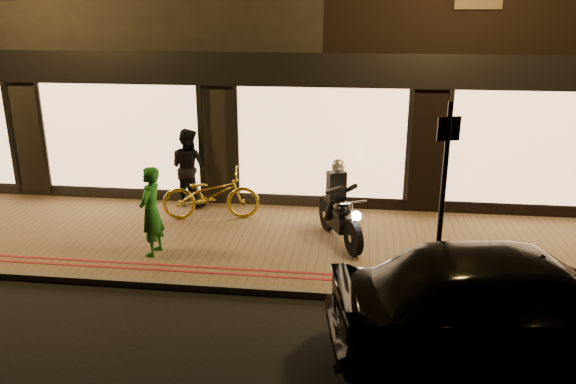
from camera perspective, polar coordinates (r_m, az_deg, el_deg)
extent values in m
plane|color=black|center=(9.02, 1.35, -10.73)|extent=(90.00, 90.00, 0.00)
cube|color=brown|center=(10.78, 2.47, -5.38)|extent=(50.00, 4.00, 0.12)
cube|color=#59544C|center=(9.03, 1.39, -10.25)|extent=(50.00, 0.14, 0.12)
cube|color=maroon|center=(9.36, 1.65, -8.76)|extent=(50.00, 0.06, 0.01)
cube|color=maroon|center=(9.53, 1.77, -8.22)|extent=(50.00, 0.06, 0.01)
cube|color=black|center=(18.19, -15.35, 17.11)|extent=(12.00, 10.00, 8.50)
cube|color=black|center=(17.65, 25.50, 16.05)|extent=(12.00, 10.00, 8.50)
cube|color=black|center=(11.90, 3.50, 12.25)|extent=(48.00, 0.12, 0.70)
cube|color=#FFBD7F|center=(13.22, -16.57, 5.35)|extent=(3.60, 0.06, 2.38)
cube|color=#FFBD7F|center=(12.14, 3.36, 5.00)|extent=(3.60, 0.06, 2.38)
cube|color=#FFBD7F|center=(12.67, 24.15, 3.99)|extent=(3.60, 0.06, 2.38)
cylinder|color=black|center=(10.15, 6.66, -4.69)|extent=(0.37, 0.63, 0.64)
cylinder|color=black|center=(11.26, 4.02, -2.28)|extent=(0.37, 0.63, 0.64)
cylinder|color=silver|center=(10.15, 6.66, -4.69)|extent=(0.19, 0.19, 0.14)
cylinder|color=silver|center=(11.26, 4.02, -2.28)|extent=(0.19, 0.19, 0.14)
cube|color=black|center=(10.72, 5.18, -2.93)|extent=(0.53, 0.74, 0.30)
ellipsoid|color=black|center=(10.50, 5.50, -1.64)|extent=(0.50, 0.59, 0.29)
cube|color=black|center=(10.87, 4.63, -0.92)|extent=(0.43, 0.59, 0.09)
cylinder|color=silver|center=(10.05, 6.45, -1.07)|extent=(0.56, 0.28, 0.03)
cylinder|color=silver|center=(10.08, 6.61, -3.02)|extent=(0.18, 0.32, 0.71)
sphere|color=white|center=(9.90, 6.96, -2.43)|extent=(0.23, 0.23, 0.17)
cylinder|color=silver|center=(11.19, 4.87, -2.66)|extent=(0.29, 0.53, 0.07)
cube|color=black|center=(10.65, 4.94, 0.65)|extent=(0.40, 0.34, 0.55)
sphere|color=silver|center=(10.48, 5.12, 2.69)|extent=(0.34, 0.34, 0.26)
cylinder|color=black|center=(10.30, 4.78, 0.22)|extent=(0.40, 0.55, 0.34)
cylinder|color=black|center=(10.42, 6.41, 0.38)|extent=(0.26, 0.60, 0.34)
cylinder|color=black|center=(10.71, 4.26, -1.78)|extent=(0.27, 0.28, 0.46)
cylinder|color=black|center=(10.81, 5.64, -1.63)|extent=(0.15, 0.28, 0.46)
cylinder|color=black|center=(8.65, 15.40, -0.94)|extent=(0.10, 0.10, 3.00)
cube|color=black|center=(8.37, 16.02, 6.19)|extent=(0.34, 0.14, 0.35)
imported|color=gold|center=(11.87, -7.84, -0.25)|extent=(2.13, 1.08, 1.07)
imported|color=#1B661F|center=(10.24, -13.74, -1.92)|extent=(0.44, 0.62, 1.63)
imported|color=black|center=(12.70, -10.08, 2.48)|extent=(1.05, 0.96, 1.76)
imported|color=black|center=(7.76, 22.26, -10.48)|extent=(4.98, 2.66, 1.61)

